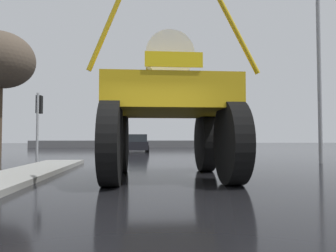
{
  "coord_description": "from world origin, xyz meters",
  "views": [
    {
      "loc": [
        -0.39,
        -5.51,
        1.14
      ],
      "look_at": [
        0.64,
        6.26,
        1.62
      ],
      "focal_mm": 32.96,
      "sensor_mm": 36.0,
      "label": 1
    }
  ],
  "objects": [
    {
      "name": "streetlight_near_right",
      "position": [
        8.06,
        8.06,
        4.93
      ],
      "size": [
        2.3,
        0.24,
        8.86
      ],
      "color": "gray",
      "rests_on": "ground"
    },
    {
      "name": "median_island",
      "position": [
        -3.9,
        4.2,
        0.07
      ],
      "size": [
        1.68,
        10.17,
        0.15
      ],
      "primitive_type": "cube",
      "color": "gray",
      "rests_on": "ground"
    },
    {
      "name": "sedan_ahead",
      "position": [
        -0.7,
        22.02,
        0.71
      ],
      "size": [
        2.0,
        4.16,
        1.52
      ],
      "rotation": [
        0.0,
        0.0,
        1.61
      ],
      "color": "black",
      "rests_on": "ground"
    },
    {
      "name": "roadside_barrier",
      "position": [
        0.0,
        34.87,
        0.45
      ],
      "size": [
        29.27,
        0.24,
        0.9
      ],
      "primitive_type": "cube",
      "color": "#59595B",
      "rests_on": "ground"
    },
    {
      "name": "traffic_signal_near_left",
      "position": [
        -5.15,
        9.3,
        2.37
      ],
      "size": [
        0.24,
        0.54,
        3.26
      ],
      "color": "gray",
      "rests_on": "ground"
    },
    {
      "name": "bare_tree_left",
      "position": [
        -9.51,
        15.15,
        6.21
      ],
      "size": [
        4.31,
        4.31,
        8.08
      ],
      "color": "#473828",
      "rests_on": "ground"
    },
    {
      "name": "oversize_sprayer",
      "position": [
        0.39,
        3.6,
        2.04
      ],
      "size": [
        4.23,
        5.36,
        4.99
      ],
      "rotation": [
        0.0,
        0.0,
        1.57
      ],
      "color": "black",
      "rests_on": "ground"
    },
    {
      "name": "traffic_signal_near_right",
      "position": [
        4.54,
        9.28,
        2.94
      ],
      "size": [
        0.24,
        0.54,
        4.03
      ],
      "color": "gray",
      "rests_on": "ground"
    },
    {
      "name": "ground_plane",
      "position": [
        0.0,
        18.0,
        0.0
      ],
      "size": [
        120.0,
        120.0,
        0.0
      ],
      "primitive_type": "plane",
      "color": "black"
    }
  ]
}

